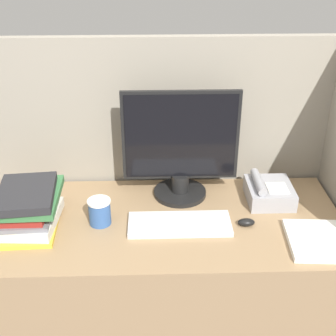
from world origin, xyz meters
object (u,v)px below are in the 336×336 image
(coffee_cup, at_px, (99,212))
(book_stack, at_px, (26,208))
(monitor, at_px, (180,150))
(mouse, at_px, (245,222))
(desk_telephone, at_px, (268,192))
(keyboard, at_px, (179,224))

(coffee_cup, xyz_separation_m, book_stack, (-0.28, -0.01, 0.03))
(monitor, height_order, mouse, monitor)
(monitor, xyz_separation_m, book_stack, (-0.60, -0.22, -0.13))
(book_stack, distance_m, desk_telephone, 1.00)
(keyboard, xyz_separation_m, book_stack, (-0.59, 0.02, 0.08))
(keyboard, height_order, mouse, mouse)
(mouse, xyz_separation_m, desk_telephone, (0.13, 0.18, 0.03))
(keyboard, relative_size, book_stack, 1.27)
(monitor, xyz_separation_m, desk_telephone, (0.38, -0.06, -0.17))
(keyboard, bearing_deg, desk_telephone, 24.96)
(keyboard, distance_m, mouse, 0.26)
(desk_telephone, bearing_deg, mouse, -124.65)
(coffee_cup, bearing_deg, mouse, -3.51)
(coffee_cup, distance_m, book_stack, 0.28)
(mouse, relative_size, coffee_cup, 0.64)
(monitor, relative_size, keyboard, 1.21)
(monitor, xyz_separation_m, keyboard, (-0.01, -0.24, -0.21))
(monitor, height_order, keyboard, monitor)
(keyboard, height_order, book_stack, book_stack)
(coffee_cup, relative_size, desk_telephone, 0.51)
(coffee_cup, distance_m, desk_telephone, 0.72)
(book_stack, relative_size, desk_telephone, 1.52)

